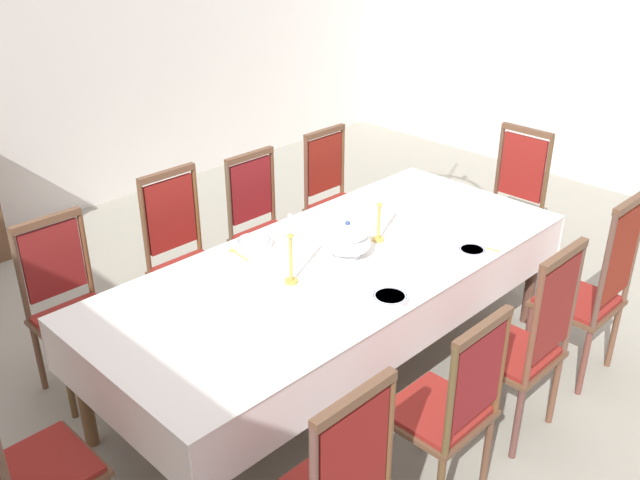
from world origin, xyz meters
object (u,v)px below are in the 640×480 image
at_px(chair_south_d, 592,288).
at_px(bowl_far_left, 390,298).
at_px(chair_north_c, 264,226).
at_px(chair_north_d, 336,197).
at_px(bowl_near_right, 255,243).
at_px(chair_north_a, 71,305).
at_px(chair_south_b, 449,406).
at_px(chair_head_west, 20,458).
at_px(dining_table, 337,272).
at_px(candlestick_west, 291,255).
at_px(chair_south_c, 526,342).
at_px(spoon_primary, 478,246).
at_px(bowl_near_left, 472,251).
at_px(spoon_secondary, 235,252).
at_px(chair_head_east, 510,203).
at_px(candlestick_east, 379,219).
at_px(chair_north_b, 186,256).
at_px(soup_tureen, 347,239).

height_order(chair_south_d, bowl_far_left, chair_south_d).
xyz_separation_m(chair_north_c, chair_north_d, (0.72, 0.00, 0.00)).
height_order(chair_north_d, bowl_near_right, chair_north_d).
xyz_separation_m(chair_north_a, chair_south_b, (0.79, -2.01, -0.00)).
height_order(chair_north_d, chair_head_west, chair_head_west).
relative_size(dining_table, candlestick_west, 7.33).
height_order(dining_table, chair_south_d, chair_south_d).
distance_m(chair_south_b, chair_south_c, 0.66).
height_order(chair_south_b, bowl_far_left, chair_south_b).
bearing_deg(chair_south_b, spoon_primary, 28.28).
relative_size(chair_north_a, chair_head_west, 0.90).
bearing_deg(candlestick_west, bowl_near_left, -27.22).
bearing_deg(spoon_secondary, bowl_near_left, -41.40).
bearing_deg(chair_head_east, chair_head_west, 90.00).
bearing_deg(candlestick_east, chair_south_c, -90.90).
height_order(chair_head_west, chair_head_east, chair_head_west).
bearing_deg(chair_north_b, candlestick_east, 123.57).
relative_size(chair_north_c, chair_south_d, 0.89).
xyz_separation_m(chair_south_c, chair_head_west, (-2.18, 1.01, 0.01)).
height_order(candlestick_east, bowl_near_right, candlestick_east).
xyz_separation_m(chair_south_c, candlestick_west, (-0.68, 1.01, 0.37)).
bearing_deg(chair_head_east, dining_table, 90.00).
bearing_deg(bowl_near_left, chair_south_b, -150.37).
distance_m(chair_head_west, bowl_near_right, 1.71).
distance_m(dining_table, bowl_near_left, 0.77).
bearing_deg(chair_north_d, chair_head_east, 128.08).
relative_size(bowl_near_left, bowl_far_left, 0.85).
bearing_deg(chair_south_b, dining_table, 72.24).
height_order(candlestick_west, bowl_far_left, candlestick_west).
relative_size(chair_south_d, chair_head_east, 1.06).
distance_m(chair_south_b, spoon_secondary, 1.50).
bearing_deg(soup_tureen, chair_north_a, 139.76).
bearing_deg(chair_north_b, chair_head_west, 33.54).
bearing_deg(spoon_secondary, chair_north_b, 91.96).
xyz_separation_m(candlestick_east, bowl_near_right, (-0.56, 0.45, -0.11)).
bearing_deg(chair_north_c, chair_south_c, 90.00).
relative_size(chair_north_b, bowl_near_right, 5.52).
relative_size(chair_south_c, candlestick_west, 2.89).
height_order(chair_north_c, chair_head_east, chair_head_east).
height_order(chair_north_a, bowl_near_right, chair_north_a).
xyz_separation_m(chair_south_c, chair_south_d, (0.72, -0.00, 0.02)).
bearing_deg(bowl_near_left, spoon_primary, 14.40).
bearing_deg(chair_north_c, bowl_near_right, 45.44).
height_order(chair_north_a, chair_head_east, chair_head_east).
xyz_separation_m(soup_tureen, bowl_near_right, (-0.30, 0.45, -0.08)).
bearing_deg(dining_table, chair_head_east, 0.00).
height_order(chair_head_east, candlestick_west, candlestick_west).
bearing_deg(bowl_near_right, dining_table, -64.25).
relative_size(dining_table, bowl_near_left, 18.71).
bearing_deg(chair_north_c, chair_north_b, -0.28).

